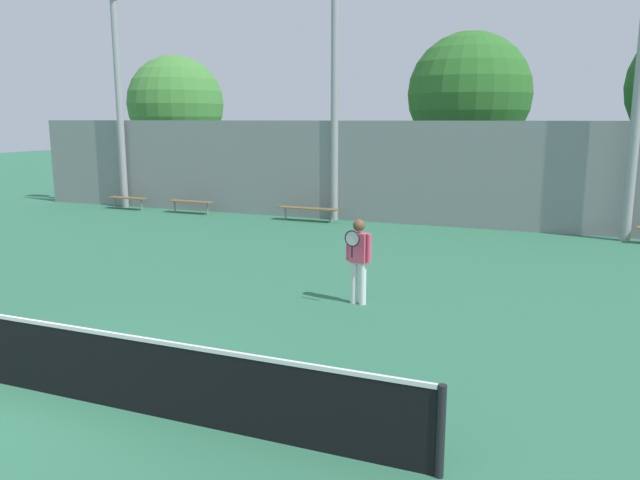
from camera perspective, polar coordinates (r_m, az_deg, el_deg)
ground_plane at (r=9.17m, az=-24.15°, el=-12.53°), size 100.00×100.00×0.00m
tennis_net at (r=8.99m, az=-24.40°, el=-9.60°), size 10.57×0.09×0.98m
tennis_player at (r=11.90m, az=3.53°, el=-1.50°), size 0.52×0.43×1.65m
bench_courtside_near at (r=25.76m, az=-17.18°, el=3.65°), size 1.64×0.40×0.48m
bench_courtside_far at (r=24.01m, az=-11.74°, el=3.41°), size 1.82×0.40×0.48m
bench_by_gate at (r=21.71m, az=-1.09°, el=2.86°), size 2.19×0.40×0.48m
light_pole_far_right at (r=22.05m, az=1.37°, el=18.22°), size 0.90×0.60×11.04m
light_pole_center_back at (r=26.30m, az=-18.00°, el=13.85°), size 0.90×0.60×8.63m
back_fence at (r=21.48m, az=5.18°, el=6.20°), size 28.92×0.06×3.46m
tree_green_tall at (r=32.06m, az=-13.06°, el=11.98°), size 4.66×4.66×6.56m
tree_dark_dense at (r=24.81m, az=13.49°, el=12.79°), size 4.62×4.62×6.74m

